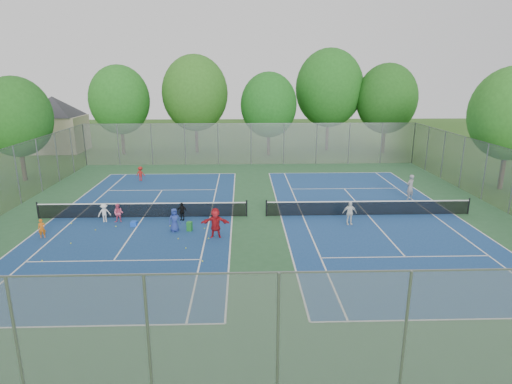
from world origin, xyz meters
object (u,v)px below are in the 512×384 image
ball_crate (134,224)px  net_right (368,208)px  net_left (143,210)px  instructor (410,187)px  ball_hopper (190,226)px

ball_crate → net_right: bearing=6.3°
net_left → instructor: size_ratio=7.11×
ball_hopper → net_left: bearing=141.9°
net_right → ball_hopper: 11.14m
ball_crate → ball_hopper: 3.46m
ball_hopper → instructor: 15.89m
net_right → ball_crate: bearing=-173.7°
net_right → instructor: instructor is taller
ball_crate → instructor: size_ratio=0.19×
net_right → net_left: bearing=180.0°
net_right → ball_hopper: bearing=-167.3°
ball_crate → ball_hopper: (3.34, -0.90, 0.13)m
net_left → instructor: (17.91, 3.36, 0.45)m
instructor → net_right: bearing=9.8°
net_left → ball_hopper: 3.99m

